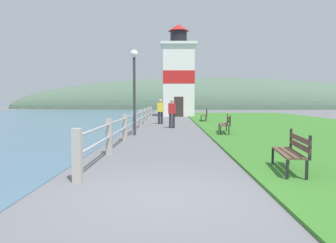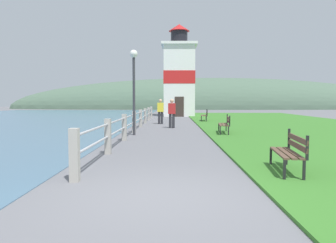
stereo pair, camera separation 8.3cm
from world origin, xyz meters
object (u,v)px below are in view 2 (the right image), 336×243
at_px(park_bench_midway, 225,123).
at_px(lighthouse, 179,76).
at_px(person_by_railing, 161,111).
at_px(park_bench_near, 290,150).
at_px(park_bench_far, 205,115).
at_px(lamp_post, 134,76).
at_px(person_strolling, 172,112).

bearing_deg(park_bench_midway, lighthouse, -78.24).
xyz_separation_m(park_bench_midway, person_by_railing, (-3.36, 6.84, 0.39)).
bearing_deg(lighthouse, park_bench_near, -85.92).
relative_size(park_bench_far, lamp_post, 0.45).
distance_m(lighthouse, person_by_railing, 12.15).
bearing_deg(lamp_post, person_by_railing, 82.40).
distance_m(park_bench_midway, lighthouse, 18.90).
height_order(park_bench_far, person_by_railing, person_by_railing).
xyz_separation_m(park_bench_midway, park_bench_far, (-0.03, 9.48, -0.00)).
relative_size(park_bench_near, park_bench_far, 0.92).
bearing_deg(person_strolling, park_bench_midway, -136.40).
bearing_deg(person_by_railing, park_bench_near, -164.38).
relative_size(park_bench_far, person_strolling, 1.05).
relative_size(person_strolling, lamp_post, 0.43).
bearing_deg(person_by_railing, lamp_post, 175.45).
xyz_separation_m(park_bench_near, lamp_post, (-4.39, 8.08, 2.20)).
relative_size(lighthouse, person_strolling, 5.52).
bearing_deg(person_strolling, park_bench_near, -160.22).
relative_size(park_bench_midway, person_strolling, 1.13).
bearing_deg(lamp_post, person_strolling, 65.94).
bearing_deg(lighthouse, park_bench_midway, -84.24).
distance_m(park_bench_far, lamp_post, 11.02).
relative_size(park_bench_near, lighthouse, 0.18).
xyz_separation_m(park_bench_near, person_strolling, (-2.63, 12.02, 0.39)).
distance_m(park_bench_near, park_bench_midway, 8.50).
distance_m(park_bench_near, lamp_post, 9.45).
distance_m(park_bench_midway, person_strolling, 4.37).
height_order(park_bench_far, lighthouse, lighthouse).
height_order(park_bench_near, person_strolling, person_strolling).
relative_size(park_bench_near, park_bench_midway, 0.86).
bearing_deg(person_by_railing, lighthouse, -4.30).
xyz_separation_m(park_bench_midway, lighthouse, (-1.86, 18.46, 3.60)).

